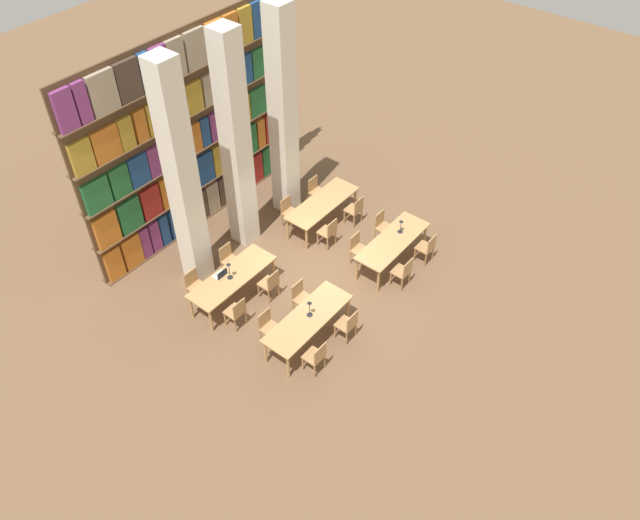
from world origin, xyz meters
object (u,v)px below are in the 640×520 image
Objects in this scene: chair_4 at (403,271)px; chair_7 at (383,226)px; desk_lamp_2 at (229,268)px; chair_3 at (301,297)px; laptop at (220,275)px; chair_9 at (195,285)px; chair_10 at (270,283)px; reading_table_0 at (308,320)px; chair_13 at (289,211)px; chair_1 at (269,326)px; reading_table_3 at (322,204)px; pillar_left at (182,179)px; chair_8 at (236,312)px; pillar_right at (283,116)px; chair_15 at (316,190)px; chair_0 at (316,357)px; reading_table_2 at (232,278)px; desk_lamp_1 at (401,224)px; chair_2 at (348,324)px; pillar_center at (236,146)px; chair_5 at (358,248)px; chair_11 at (229,259)px; reading_table_1 at (393,242)px; chair_12 at (328,232)px; desk_lamp_0 at (309,306)px; chair_14 at (355,209)px; chair_6 at (427,247)px.

chair_4 and chair_7 have the same top height.
chair_4 is 1.78× the size of desk_lamp_2.
chair_3 is 2.78× the size of laptop.
chair_9 is 1.00× the size of chair_10.
chair_9 is (-1.32, 2.30, 0.00)m from chair_3.
reading_table_0 is 2.67× the size of chair_13.
reading_table_3 is at bearing -157.94° from chair_1.
pillar_left is 3.92m from chair_13.
chair_9 is at bearing 90.00° from chair_8.
chair_7 is at bearing -21.31° from desk_lamp_2.
pillar_right is 5.11m from chair_4.
chair_4 and chair_15 have the same top height.
reading_table_2 is at bearing 81.13° from chair_0.
chair_4 is 2.16× the size of desk_lamp_1.
desk_lamp_1 is 0.17× the size of reading_table_3.
pillar_right is 5.63m from chair_1.
chair_0 and chair_1 have the same top height.
chair_10 is (-0.13, 2.30, 0.00)m from chair_2.
pillar_center is at bearing 40.17° from chair_8.
chair_7 is (1.15, 0.00, 0.00)m from chair_5.
chair_11 is 0.94m from laptop.
reading_table_1 is at bearing 165.17° from chair_3.
chair_7 is at bearing -21.71° from reading_table_2.
reading_table_1 is 2.67× the size of chair_15.
pillar_center is 3.42m from chair_12.
chair_0 is at bearing 179.21° from chair_4.
chair_11 is (-2.95, 3.04, -0.20)m from reading_table_1.
pillar_center is 1.00× the size of pillar_right.
laptop is (0.30, 3.21, 0.32)m from chair_0.
pillar_center is 5.20m from chair_4.
chair_2 is at bearing 58.48° from chair_13.
reading_table_0 and reading_table_1 have the same top height.
desk_lamp_0 reaches higher than chair_8.
pillar_right reaches higher than chair_11.
pillar_center is 6.75× the size of chair_1.
chair_3 is at bearing -164.68° from chair_14.
reading_table_0 is 2.67× the size of chair_0.
pillar_right is at bearing 107.42° from chair_14.
chair_8 is 1.78× the size of desk_lamp_2.
chair_8 is (-1.32, 2.30, 0.00)m from chair_2.
chair_11 is 3.13m from reading_table_3.
chair_6 is 5.40m from laptop.
pillar_right is 6.75× the size of chair_14.
pillar_right is (3.53, 0.00, 0.00)m from pillar_left.
chair_9 is at bearing 141.69° from chair_6.
chair_5 is at bearing 89.14° from chair_13.
chair_6 is 0.37× the size of reading_table_2.
chair_6 is 1.00× the size of chair_7.
chair_3 is at bearing -65.90° from reading_table_2.
laptop reaches higher than reading_table_2.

